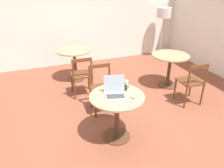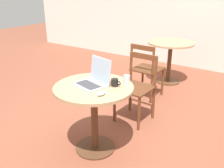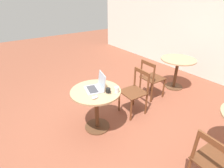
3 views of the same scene
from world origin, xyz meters
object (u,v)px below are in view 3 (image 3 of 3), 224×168
chair_far_front (151,79)px  laptop (96,87)px  cafe_table_far (177,65)px  cafe_table_near (96,99)px  chair_mid_front (214,165)px  mug (108,91)px  drinking_glass (117,90)px  mouse (95,97)px  chair_near_back (135,92)px

chair_far_front → laptop: (0.15, -1.50, 0.35)m
cafe_table_far → chair_far_front: 0.86m
cafe_table_near → chair_mid_front: (1.73, 0.45, -0.13)m
cafe_table_near → chair_far_front: chair_far_front is taller
mug → laptop: bearing=-154.0°
chair_far_front → laptop: laptop is taller
drinking_glass → cafe_table_far: bearing=99.9°
laptop → mug: 0.22m
cafe_table_far → chair_mid_front: chair_mid_front is taller
cafe_table_near → laptop: bearing=129.2°
chair_mid_front → mouse: bearing=-159.4°
cafe_table_far → drinking_glass: (0.38, -2.14, 0.21)m
mug → drinking_glass: bearing=55.9°
mouse → mug: bearing=93.9°
mouse → chair_near_back: bearing=98.8°
cafe_table_near → mug: (0.18, 0.12, 0.20)m
laptop → mouse: bearing=-36.2°
chair_mid_front → mug: bearing=-168.2°
chair_far_front → mouse: size_ratio=8.72×
laptop → drinking_glass: bearing=37.0°
chair_far_front → mug: size_ratio=8.19×
mug → mouse: bearing=-86.1°
cafe_table_near → chair_mid_front: chair_mid_front is taller
mug → chair_near_back: bearing=100.6°
chair_mid_front → laptop: (-1.75, -0.42, 0.35)m
laptop → mug: (0.20, 0.10, -0.02)m
chair_far_front → cafe_table_far: bearing=87.2°
chair_far_front → chair_near_back: bearing=-73.0°
cafe_table_near → mouse: mouse is taller
cafe_table_far → mouse: bearing=-82.7°
cafe_table_near → chair_near_back: chair_near_back is taller
chair_near_back → chair_mid_front: size_ratio=1.00×
chair_near_back → chair_mid_front: 1.73m
chair_mid_front → mug: (-1.56, -0.32, 0.33)m
chair_mid_front → cafe_table_far: bearing=134.0°
cafe_table_far → laptop: size_ratio=2.20×
cafe_table_near → chair_far_front: (-0.17, 1.52, -0.13)m
cafe_table_far → chair_near_back: size_ratio=0.93×
cafe_table_near → mouse: (0.19, -0.13, 0.18)m
chair_mid_front → drinking_glass: size_ratio=9.11×
chair_mid_front → mouse: chair_mid_front is taller
chair_near_back → chair_mid_front: same height
cafe_table_far → chair_near_back: bearing=-83.7°
cafe_table_near → mouse: size_ratio=8.10×
cafe_table_far → drinking_glass: drinking_glass is taller
mouse → mug: mug is taller
chair_mid_front → laptop: bearing=-166.5°
cafe_table_near → chair_near_back: bearing=87.0°
cafe_table_far → chair_near_back: 1.56m
chair_near_back → drinking_glass: (0.21, -0.60, 0.34)m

